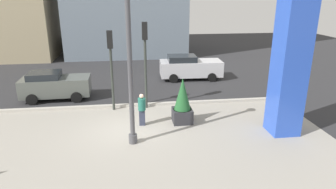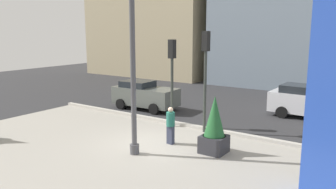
{
  "view_description": "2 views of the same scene",
  "coord_description": "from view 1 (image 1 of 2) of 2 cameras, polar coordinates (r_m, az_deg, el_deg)",
  "views": [
    {
      "loc": [
        0.14,
        -12.92,
        6.09
      ],
      "look_at": [
        1.69,
        -1.09,
        2.06
      ],
      "focal_mm": 32.08,
      "sensor_mm": 36.0,
      "label": 1
    },
    {
      "loc": [
        8.33,
        -10.86,
        4.73
      ],
      "look_at": [
        1.33,
        -0.69,
        2.4
      ],
      "focal_mm": 36.26,
      "sensor_mm": 36.0,
      "label": 2
    }
  ],
  "objects": [
    {
      "name": "potted_plant_mid_plaza",
      "position": [
        14.64,
        2.76,
        -1.49
      ],
      "size": [
        0.95,
        0.95,
        2.28
      ],
      "color": "#2D2D33",
      "rests_on": "ground_plane"
    },
    {
      "name": "traffic_light_corner",
      "position": [
        16.04,
        -10.81,
        6.95
      ],
      "size": [
        0.28,
        0.42,
        4.31
      ],
      "color": "#333833",
      "rests_on": "ground_plane"
    },
    {
      "name": "curb_strip",
      "position": [
        17.13,
        -7.47,
        -2.05
      ],
      "size": [
        18.0,
        0.24,
        0.16
      ],
      "primitive_type": "cube",
      "color": "#B7B2A8",
      "rests_on": "ground_plane"
    },
    {
      "name": "car_curb_west",
      "position": [
        22.42,
        4.15,
        5.21
      ],
      "size": [
        4.58,
        2.14,
        1.78
      ],
      "color": "silver",
      "rests_on": "ground_plane"
    },
    {
      "name": "lamp_post",
      "position": [
        12.01,
        -7.19,
        4.25
      ],
      "size": [
        0.44,
        0.44,
        6.43
      ],
      "color": "#4C4C51",
      "rests_on": "ground_plane"
    },
    {
      "name": "traffic_light_far_side",
      "position": [
        16.04,
        -4.37,
        8.14
      ],
      "size": [
        0.28,
        0.42,
        4.71
      ],
      "color": "#333833",
      "rests_on": "ground_plane"
    },
    {
      "name": "art_pillar_blue",
      "position": [
        14.02,
        22.04,
        4.49
      ],
      "size": [
        1.22,
        1.22,
        5.97
      ],
      "primitive_type": "cube",
      "color": "blue",
      "rests_on": "ground_plane"
    },
    {
      "name": "ground_plane",
      "position": [
        17.98,
        -7.48,
        -1.31
      ],
      "size": [
        60.0,
        60.0,
        0.0
      ],
      "primitive_type": "plane",
      "color": "#2D2D30"
    },
    {
      "name": "pedestrian_by_curb",
      "position": [
        14.4,
        -4.99,
        -2.61
      ],
      "size": [
        0.39,
        0.39,
        1.6
      ],
      "color": "#33384C",
      "rests_on": "ground_plane"
    },
    {
      "name": "plaza_pavement",
      "position": [
        12.5,
        -7.29,
        -10.66
      ],
      "size": [
        18.0,
        10.0,
        0.02
      ],
      "primitive_type": "cube",
      "color": "#9E998E",
      "rests_on": "ground_plane"
    },
    {
      "name": "car_intersection",
      "position": [
        19.26,
        -20.69,
        1.67
      ],
      "size": [
        4.03,
        2.07,
        1.69
      ],
      "color": "#565B56",
      "rests_on": "ground_plane"
    }
  ]
}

